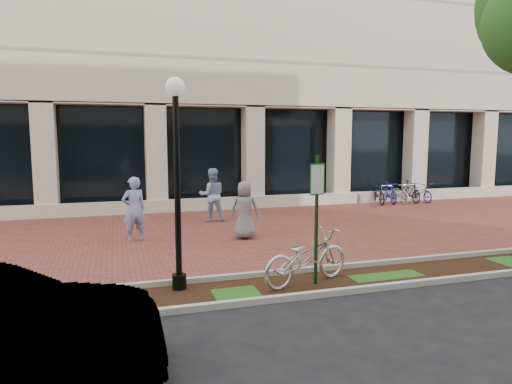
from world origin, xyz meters
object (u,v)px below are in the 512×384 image
object	(u,v)px
pedestrian_mid	(212,195)
pedestrian_left	(134,209)
parking_sign	(317,204)
pedestrian_right	(245,210)
lamppost	(177,172)
bollard	(358,206)
locked_bicycle	(306,257)
bike_rack_cluster	(400,193)

from	to	relation	value
pedestrian_mid	pedestrian_left	bearing A→B (deg)	45.75
parking_sign	pedestrian_right	world-z (taller)	parking_sign
parking_sign	lamppost	size ratio (longest dim) A/B	0.64
pedestrian_left	pedestrian_mid	bearing A→B (deg)	-154.22
parking_sign	pedestrian_left	xyz separation A→B (m)	(-3.32, 5.04, -0.72)
parking_sign	pedestrian_right	distance (m)	4.49
pedestrian_mid	bollard	xyz separation A→B (m)	(4.96, -1.43, -0.42)
pedestrian_mid	locked_bicycle	bearing A→B (deg)	98.30
bollard	pedestrian_right	bearing A→B (deg)	-161.46
parking_sign	lamppost	bearing A→B (deg)	156.43
pedestrian_left	bike_rack_cluster	xyz separation A→B (m)	(11.71, 4.28, -0.47)
bollard	bike_rack_cluster	world-z (taller)	bollard
pedestrian_mid	bike_rack_cluster	bearing A→B (deg)	-162.83
locked_bicycle	pedestrian_mid	world-z (taller)	pedestrian_mid
lamppost	pedestrian_mid	xyz separation A→B (m)	(2.09, 6.87, -1.37)
pedestrian_left	pedestrian_mid	distance (m)	3.61
locked_bicycle	pedestrian_right	world-z (taller)	pedestrian_right
pedestrian_left	parking_sign	bearing A→B (deg)	108.47
locked_bicycle	bike_rack_cluster	xyz separation A→B (m)	(8.55, 9.22, -0.10)
bollard	locked_bicycle	bearing A→B (deg)	-127.77
lamppost	bike_rack_cluster	size ratio (longest dim) A/B	1.37
bollard	bike_rack_cluster	xyz separation A→B (m)	(4.01, 3.36, -0.06)
parking_sign	pedestrian_right	size ratio (longest dim) A/B	1.53
locked_bicycle	bollard	bearing A→B (deg)	-55.22
pedestrian_mid	bollard	size ratio (longest dim) A/B	1.85
locked_bicycle	parking_sign	bearing A→B (deg)	-138.44
parking_sign	pedestrian_left	bearing A→B (deg)	110.93
locked_bicycle	pedestrian_left	xyz separation A→B (m)	(-3.15, 4.94, 0.37)
parking_sign	locked_bicycle	distance (m)	1.11
pedestrian_right	bollard	bearing A→B (deg)	-144.27
locked_bicycle	pedestrian_right	size ratio (longest dim) A/B	1.24
parking_sign	lamppost	world-z (taller)	lamppost
pedestrian_left	pedestrian_mid	world-z (taller)	pedestrian_mid
locked_bicycle	pedestrian_mid	distance (m)	7.31
pedestrian_mid	bike_rack_cluster	size ratio (longest dim) A/B	0.63
lamppost	bollard	size ratio (longest dim) A/B	4.02
parking_sign	pedestrian_left	distance (m)	6.07
lamppost	parking_sign	bearing A→B (deg)	-11.11
pedestrian_right	bollard	xyz separation A→B (m)	(4.61, 1.55, -0.34)
lamppost	pedestrian_mid	distance (m)	7.31
pedestrian_left	bollard	bearing A→B (deg)	171.95
lamppost	pedestrian_left	xyz separation A→B (m)	(-0.65, 4.51, -1.38)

